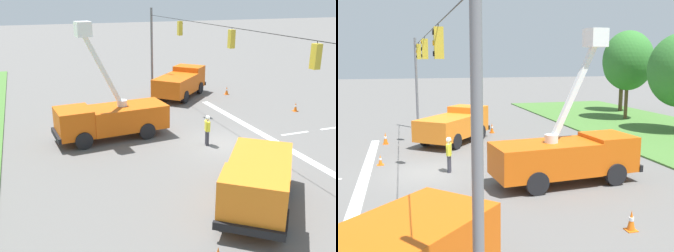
{
  "view_description": "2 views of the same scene",
  "coord_description": "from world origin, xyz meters",
  "views": [
    {
      "loc": [
        -18.79,
        10.5,
        8.28
      ],
      "look_at": [
        -0.98,
        3.8,
        1.85
      ],
      "focal_mm": 42.0,
      "sensor_mm": 36.0,
      "label": 1
    },
    {
      "loc": [
        19.12,
        -1.14,
        5.53
      ],
      "look_at": [
        1.43,
        3.54,
        2.42
      ],
      "focal_mm": 42.0,
      "sensor_mm": 36.0,
      "label": 2
    }
  ],
  "objects": [
    {
      "name": "ground_plane",
      "position": [
        0.0,
        0.0,
        0.0
      ],
      "size": [
        200.0,
        200.0,
        0.0
      ],
      "primitive_type": "plane",
      "color": "#605E5B"
    },
    {
      "name": "lane_markings",
      "position": [
        0.0,
        -4.53,
        0.0
      ],
      "size": [
        17.6,
        15.25,
        0.01
      ],
      "color": "silver",
      "rests_on": "ground"
    },
    {
      "name": "signal_gantry",
      "position": [
        -0.04,
        -0.0,
        4.43
      ],
      "size": [
        26.2,
        0.33,
        7.2
      ],
      "color": "slate",
      "rests_on": "ground"
    },
    {
      "name": "utility_truck_bucket_lift",
      "position": [
        3.24,
        5.88,
        1.36
      ],
      "size": [
        2.87,
        6.84,
        6.87
      ],
      "color": "#D6560F",
      "rests_on": "ground"
    },
    {
      "name": "utility_truck_support_near",
      "position": [
        -6.84,
        2.18,
        1.21
      ],
      "size": [
        6.2,
        5.62,
        2.27
      ],
      "color": "orange",
      "rests_on": "ground"
    },
    {
      "name": "utility_truck_support_far",
      "position": [
        11.11,
        -1.89,
        1.23
      ],
      "size": [
        6.01,
        6.03,
        2.3
      ],
      "color": "#D6560F",
      "rests_on": "ground"
    },
    {
      "name": "road_worker",
      "position": [
        0.18,
        0.97,
        1.0
      ],
      "size": [
        0.64,
        0.32,
        1.77
      ],
      "color": "#383842",
      "rests_on": "ground"
    },
    {
      "name": "traffic_cone_foreground_left",
      "position": [
        8.48,
        5.91,
        0.34
      ],
      "size": [
        0.36,
        0.36,
        0.7
      ],
      "color": "orange",
      "rests_on": "ground"
    },
    {
      "name": "traffic_cone_foreground_right",
      "position": [
        -2.07,
        -2.41,
        0.27
      ],
      "size": [
        0.36,
        0.36,
        0.58
      ],
      "color": "orange",
      "rests_on": "ground"
    },
    {
      "name": "traffic_cone_lane_edge_a",
      "position": [
        10.36,
        -5.89,
        0.36
      ],
      "size": [
        0.36,
        0.36,
        0.73
      ],
      "color": "orange",
      "rests_on": "ground"
    },
    {
      "name": "traffic_cone_lane_edge_b",
      "position": [
        4.05,
        -8.19,
        0.34
      ],
      "size": [
        0.36,
        0.36,
        0.69
      ],
      "color": "orange",
      "rests_on": "ground"
    }
  ]
}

